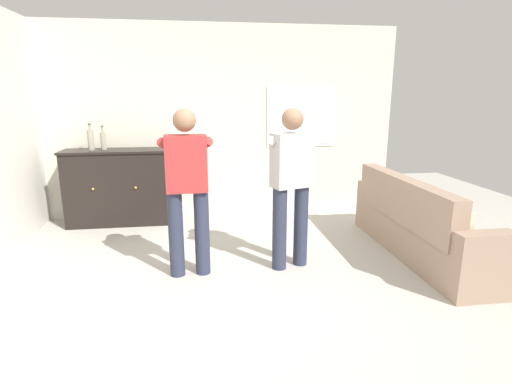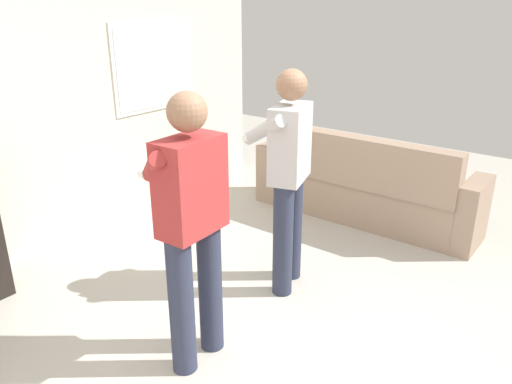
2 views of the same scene
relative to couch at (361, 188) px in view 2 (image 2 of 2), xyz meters
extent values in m
plane|color=#B2ADA3|center=(-2.01, -0.61, -0.35)|extent=(10.40, 10.40, 0.00)
cube|color=beige|center=(-2.01, 2.05, 1.05)|extent=(5.20, 0.12, 2.80)
cube|color=silver|center=(-0.85, 1.99, 1.13)|extent=(1.05, 0.02, 0.89)
cube|color=white|center=(-0.85, 1.98, 1.13)|extent=(0.97, 0.03, 0.81)
cube|color=gray|center=(0.05, 0.00, -0.14)|extent=(0.55, 1.97, 0.42)
cube|color=gray|center=(-0.16, 0.00, 0.32)|extent=(0.18, 1.97, 0.49)
cube|color=gray|center=(0.05, 1.07, -0.03)|extent=(0.55, 0.18, 0.64)
cube|color=gray|center=(0.05, -1.07, -0.03)|extent=(0.55, 0.18, 0.64)
cube|color=#386BB7|center=(-0.03, 0.74, 0.25)|extent=(0.17, 0.41, 0.36)
cube|color=beige|center=(-0.03, -0.74, 0.25)|extent=(0.19, 0.42, 0.36)
cylinder|color=#282D42|center=(-2.66, -0.16, 0.09)|extent=(0.15, 0.15, 0.88)
cylinder|color=#282D42|center=(-2.40, -0.15, 0.09)|extent=(0.15, 0.15, 0.88)
cube|color=#9E2D2D|center=(-2.53, -0.15, 0.81)|extent=(0.41, 0.24, 0.55)
sphere|color=#8C664C|center=(-2.53, -0.15, 1.22)|extent=(0.22, 0.22, 0.22)
cylinder|color=#9E2D2D|center=(-2.66, 0.00, 0.92)|extent=(0.32, 0.41, 0.29)
cylinder|color=#9E2D2D|center=(-2.43, 0.01, 0.92)|extent=(0.34, 0.40, 0.29)
cube|color=white|center=(-2.55, 0.17, 0.83)|extent=(0.15, 0.05, 0.04)
cylinder|color=#282D42|center=(-1.60, -0.14, 0.09)|extent=(0.15, 0.15, 0.88)
cylinder|color=#282D42|center=(-1.35, -0.07, 0.09)|extent=(0.15, 0.15, 0.88)
cube|color=#B7B7B7|center=(-1.48, -0.11, 0.81)|extent=(0.45, 0.33, 0.55)
sphere|color=#8C664C|center=(-1.48, -0.11, 1.22)|extent=(0.22, 0.22, 0.22)
cylinder|color=#B7B7B7|center=(-1.64, 0.01, 0.92)|extent=(0.22, 0.44, 0.29)
cylinder|color=#B7B7B7|center=(-1.42, 0.08, 0.92)|extent=(0.40, 0.33, 0.29)
cube|color=white|center=(-1.57, 0.20, 0.83)|extent=(0.16, 0.08, 0.04)
camera|label=1|loc=(-2.41, -4.02, 1.46)|focal=28.00mm
camera|label=2|loc=(-4.36, -2.00, 1.77)|focal=35.00mm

